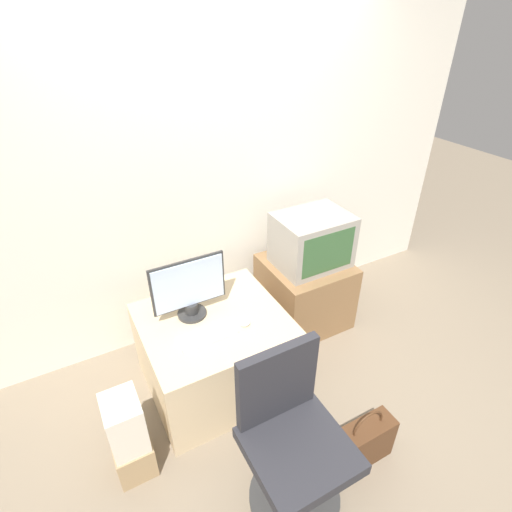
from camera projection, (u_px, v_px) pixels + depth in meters
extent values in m
plane|color=#7F705B|center=(310.00, 432.00, 2.50)|extent=(12.00, 12.00, 0.00)
cube|color=silver|center=(214.00, 168.00, 2.78)|extent=(4.40, 0.05, 2.60)
cube|color=#CCB289|center=(215.00, 351.00, 2.70)|extent=(0.91, 0.83, 0.56)
cube|color=olive|center=(304.00, 291.00, 3.26)|extent=(0.61, 0.62, 0.56)
cylinder|color=#2D2D2D|center=(192.00, 313.00, 2.58)|extent=(0.19, 0.19, 0.02)
cylinder|color=#2D2D2D|center=(191.00, 308.00, 2.56)|extent=(0.08, 0.08, 0.07)
cube|color=#2D2D2D|center=(188.00, 283.00, 2.46)|extent=(0.48, 0.01, 0.34)
cube|color=silver|center=(189.00, 284.00, 2.46)|extent=(0.45, 0.02, 0.31)
cube|color=silver|center=(207.00, 335.00, 2.42)|extent=(0.35, 0.13, 0.01)
ellipsoid|color=silver|center=(246.00, 324.00, 2.49)|extent=(0.06, 0.04, 0.03)
cube|color=gray|center=(312.00, 240.00, 3.00)|extent=(0.54, 0.41, 0.41)
cube|color=#335B33|center=(328.00, 253.00, 2.85)|extent=(0.44, 0.01, 0.32)
cylinder|color=#333333|center=(294.00, 495.00, 2.16)|extent=(0.49, 0.49, 0.03)
cylinder|color=#4C4C51|center=(296.00, 475.00, 2.05)|extent=(0.05, 0.05, 0.37)
cube|color=#28282D|center=(299.00, 450.00, 1.93)|extent=(0.48, 0.48, 0.07)
cube|color=#28282D|center=(277.00, 382.00, 1.96)|extent=(0.43, 0.05, 0.45)
cube|color=#A3845B|center=(133.00, 453.00, 2.26)|extent=(0.20, 0.25, 0.22)
cube|color=beige|center=(125.00, 423.00, 2.11)|extent=(0.19, 0.23, 0.33)
cube|color=#4C2D19|center=(364.00, 443.00, 2.28)|extent=(0.35, 0.14, 0.29)
torus|color=#4C2D19|center=(368.00, 425.00, 2.20)|extent=(0.21, 0.01, 0.21)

